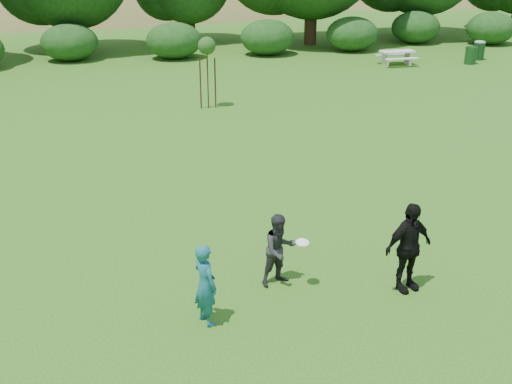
# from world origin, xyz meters

# --- Properties ---
(ground) EXTENTS (120.00, 120.00, 0.00)m
(ground) POSITION_xyz_m (0.00, 0.00, 0.00)
(ground) COLOR #19470C
(ground) RESTS_ON ground
(player_teal) EXTENTS (0.57, 0.69, 1.61)m
(player_teal) POSITION_xyz_m (-1.82, -0.32, 0.80)
(player_teal) COLOR #175867
(player_teal) RESTS_ON ground
(player_grey) EXTENTS (0.87, 0.76, 1.54)m
(player_grey) POSITION_xyz_m (-0.11, 0.70, 0.77)
(player_grey) COLOR #282729
(player_grey) RESTS_ON ground
(player_black) EXTENTS (1.18, 0.71, 1.89)m
(player_black) POSITION_xyz_m (2.30, -0.17, 0.94)
(player_black) COLOR black
(player_black) RESTS_ON ground
(trash_can_near) EXTENTS (0.60, 0.60, 0.90)m
(trash_can_near) POSITION_xyz_m (16.26, 19.98, 0.45)
(trash_can_near) COLOR #163E1A
(trash_can_near) RESTS_ON ground
(frisbee) EXTENTS (0.27, 0.27, 0.07)m
(frisbee) POSITION_xyz_m (0.28, 0.41, 1.02)
(frisbee) COLOR white
(frisbee) RESTS_ON ground
(sapling) EXTENTS (0.70, 0.70, 2.85)m
(sapling) POSITION_xyz_m (1.05, 14.66, 2.42)
(sapling) COLOR #351E15
(sapling) RESTS_ON ground
(picnic_table) EXTENTS (1.80, 1.48, 0.76)m
(picnic_table) POSITION_xyz_m (12.32, 20.68, 0.52)
(picnic_table) COLOR beige
(picnic_table) RESTS_ON ground
(trash_can_lidded) EXTENTS (0.60, 0.60, 1.05)m
(trash_can_lidded) POSITION_xyz_m (17.36, 20.93, 0.54)
(trash_can_lidded) COLOR #133618
(trash_can_lidded) RESTS_ON ground
(hillside) EXTENTS (150.00, 72.00, 52.00)m
(hillside) POSITION_xyz_m (-0.56, 68.45, -11.97)
(hillside) COLOR olive
(hillside) RESTS_ON ground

